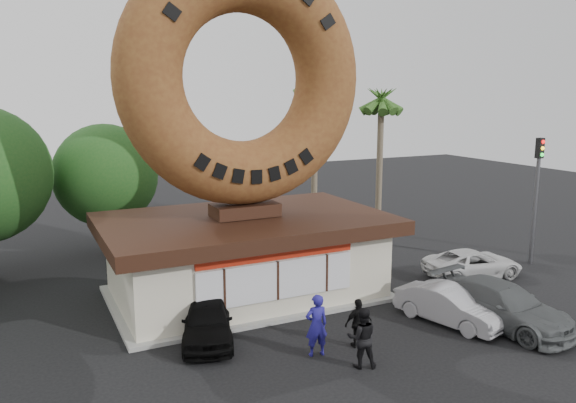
% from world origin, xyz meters
% --- Properties ---
extents(ground, '(90.00, 90.00, 0.00)m').
position_xyz_m(ground, '(0.00, 0.00, 0.00)').
color(ground, black).
rests_on(ground, ground).
extents(donut_shop, '(11.20, 7.20, 3.80)m').
position_xyz_m(donut_shop, '(0.00, 5.98, 1.77)').
color(donut_shop, beige).
rests_on(donut_shop, ground).
extents(giant_donut, '(9.73, 2.48, 9.73)m').
position_xyz_m(giant_donut, '(0.00, 6.00, 8.66)').
color(giant_donut, brown).
rests_on(giant_donut, donut_shop).
extents(tree_mid, '(5.20, 5.20, 6.63)m').
position_xyz_m(tree_mid, '(-4.00, 15.00, 4.02)').
color(tree_mid, '#473321').
rests_on(tree_mid, ground).
extents(palm_near, '(2.60, 2.60, 9.75)m').
position_xyz_m(palm_near, '(7.50, 14.00, 8.41)').
color(palm_near, '#726651').
rests_on(palm_near, ground).
extents(palm_far, '(2.60, 2.60, 8.75)m').
position_xyz_m(palm_far, '(11.00, 12.50, 7.48)').
color(palm_far, '#726651').
rests_on(palm_far, ground).
extents(street_lamp, '(2.11, 0.20, 8.00)m').
position_xyz_m(street_lamp, '(-1.86, 16.00, 4.48)').
color(street_lamp, '#59595E').
rests_on(street_lamp, ground).
extents(traffic_signal, '(0.30, 0.38, 6.07)m').
position_xyz_m(traffic_signal, '(14.00, 3.99, 3.87)').
color(traffic_signal, '#59595E').
rests_on(traffic_signal, ground).
extents(person_left, '(0.79, 0.57, 2.00)m').
position_xyz_m(person_left, '(-0.02, 0.01, 1.00)').
color(person_left, navy).
rests_on(person_left, ground).
extents(person_center, '(1.11, 1.01, 1.87)m').
position_xyz_m(person_center, '(0.84, -1.25, 0.93)').
color(person_center, black).
rests_on(person_center, ground).
extents(person_right, '(0.98, 0.47, 1.62)m').
position_xyz_m(person_right, '(1.49, -0.05, 0.81)').
color(person_right, black).
rests_on(person_right, ground).
extents(car_black, '(2.78, 4.36, 1.38)m').
position_xyz_m(car_black, '(-2.73, 2.62, 0.69)').
color(car_black, black).
rests_on(car_black, ground).
extents(car_silver, '(2.43, 4.23, 1.32)m').
position_xyz_m(car_silver, '(5.48, 0.15, 0.66)').
color(car_silver, '#98979C').
rests_on(car_silver, ground).
extents(car_grey, '(2.94, 5.53, 1.53)m').
position_xyz_m(car_grey, '(6.97, -0.80, 0.76)').
color(car_grey, '#56595B').
rests_on(car_grey, ground).
extents(car_white, '(4.68, 2.66, 1.23)m').
position_xyz_m(car_white, '(10.01, 3.71, 0.62)').
color(car_white, silver).
rests_on(car_white, ground).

